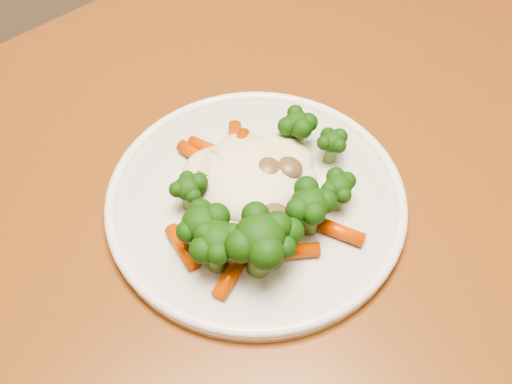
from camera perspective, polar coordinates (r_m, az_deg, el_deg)
dining_table at (r=0.66m, az=10.74°, el=-4.88°), size 1.42×1.16×0.75m
plate at (r=0.55m, az=-0.00°, el=-0.90°), size 0.26×0.26×0.01m
meal at (r=0.52m, az=0.07°, el=-0.75°), size 0.18×0.18×0.06m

